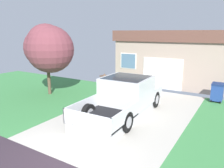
% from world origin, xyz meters
% --- Properties ---
extents(pickup_truck, '(2.28, 5.39, 1.70)m').
position_xyz_m(pickup_truck, '(-0.20, 4.43, 0.75)').
color(pickup_truck, silver).
rests_on(pickup_truck, ground).
extents(person_with_hat, '(0.53, 0.53, 1.68)m').
position_xyz_m(person_with_hat, '(-1.61, 4.80, 0.97)').
color(person_with_hat, navy).
rests_on(person_with_hat, ground).
extents(handbag, '(0.36, 0.20, 0.40)m').
position_xyz_m(handbag, '(-1.76, 4.51, 0.11)').
color(handbag, '#B24C56').
rests_on(handbag, ground).
extents(house_with_garage, '(9.27, 6.84, 3.80)m').
position_xyz_m(house_with_garage, '(0.59, 12.98, 1.92)').
color(house_with_garage, '#A28C7D').
rests_on(house_with_garage, ground).
extents(front_yard_tree, '(3.13, 2.73, 4.17)m').
position_xyz_m(front_yard_tree, '(-5.63, 4.88, 2.82)').
color(front_yard_tree, brown).
rests_on(front_yard_tree, ground).
extents(wheeled_trash_bin, '(0.60, 0.72, 1.02)m').
position_xyz_m(wheeled_trash_bin, '(3.21, 8.54, 0.56)').
color(wheeled_trash_bin, navy).
rests_on(wheeled_trash_bin, ground).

